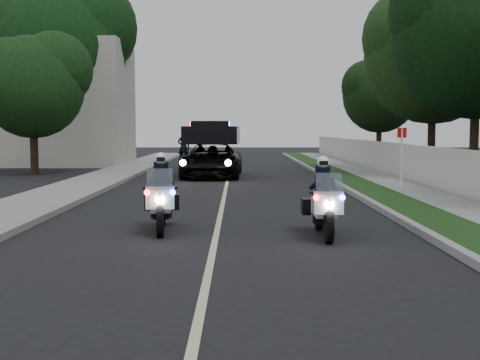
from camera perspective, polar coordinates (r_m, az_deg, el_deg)
The scene contains 20 objects.
ground at distance 10.48m, azimuth -2.58°, elevation -6.92°, with size 120.00×120.00×0.00m, color black.
curb_right at distance 20.68m, azimuth 10.03°, elevation -1.00°, with size 0.20×60.00×0.15m, color gray.
grass_verge at distance 20.82m, azimuth 11.93°, elevation -0.99°, with size 1.20×60.00×0.16m, color #193814.
sidewalk_right at distance 21.13m, azimuth 15.38°, elevation -0.97°, with size 1.40×60.00×0.16m, color gray.
property_wall at distance 21.36m, azimuth 18.01°, elevation 0.84°, with size 0.22×60.00×1.50m, color beige.
curb_left at distance 20.85m, azimuth -12.74°, elevation -1.00°, with size 0.20×60.00×0.15m, color gray.
sidewalk_left at distance 21.12m, azimuth -15.65°, elevation -0.98°, with size 2.00×60.00×0.16m, color gray.
building_far at distance 37.75m, azimuth -16.33°, elevation 6.65°, with size 8.00×6.00×7.00m, color #A8A396.
lane_marking at distance 20.37m, azimuth -1.40°, elevation -1.22°, with size 0.12×50.00×0.01m, color #BFB78C.
police_moto_left at distance 13.09m, azimuth -7.20°, elevation -4.61°, with size 0.67×1.91×1.63m, color white, non-canonical shape.
police_moto_right at distance 12.43m, azimuth 7.61°, elevation -5.11°, with size 0.65×1.86×1.58m, color white, non-canonical shape.
police_suv at distance 27.24m, azimuth -2.57°, elevation 0.28°, with size 2.48×5.36×2.61m, color black.
bicycle at distance 33.88m, azimuth -5.16°, elevation 1.14°, with size 0.62×1.78×0.93m, color black.
cyclist at distance 33.88m, azimuth -5.16°, elevation 1.14°, with size 0.65×0.44×1.81m, color black.
sign_post at distance 21.97m, azimuth 14.50°, elevation -0.94°, with size 0.35×0.35×2.21m, color maroon, non-canonical shape.
tree_right_c at distance 27.15m, azimuth 20.53°, elevation -0.04°, with size 6.90×6.90×11.50m, color black, non-canonical shape.
tree_right_d at distance 30.84m, azimuth 17.04°, elevation 0.59°, with size 6.45×6.45×10.75m, color #214316, non-canonical shape.
tree_right_e at distance 43.69m, azimuth 12.55°, elevation 1.85°, with size 5.05×5.05×8.42m, color black, non-canonical shape.
tree_left_near at distance 30.01m, azimuth -18.26°, elevation 0.45°, with size 4.65×4.65×7.75m, color #143511, non-canonical shape.
tree_left_far at distance 37.23m, azimuth -15.91°, elevation 1.30°, with size 7.57×7.57×12.62m, color #103411, non-canonical shape.
Camera 1 is at (0.44, -10.25, 2.12)m, focal length 46.63 mm.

